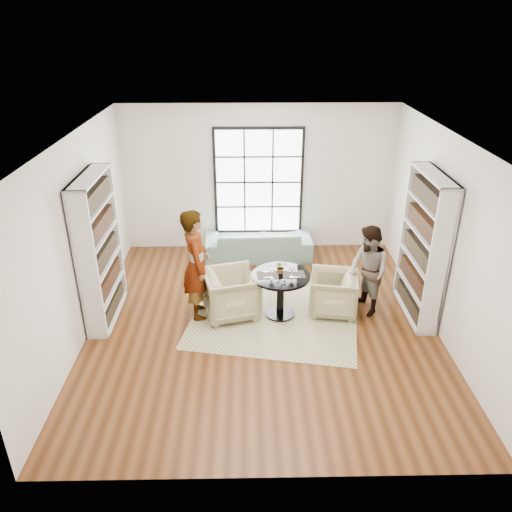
{
  "coord_description": "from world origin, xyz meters",
  "views": [
    {
      "loc": [
        -0.23,
        -6.8,
        4.54
      ],
      "look_at": [
        -0.1,
        0.4,
        1.02
      ],
      "focal_mm": 35.0,
      "sensor_mm": 36.0,
      "label": 1
    }
  ],
  "objects_px": {
    "sofa": "(258,243)",
    "person_right": "(368,271)",
    "armchair_right": "(333,293)",
    "wine_glass_right": "(292,269)",
    "pedestal_table": "(281,286)",
    "person_left": "(196,265)",
    "wine_glass_left": "(272,271)",
    "flower_centerpiece": "(281,267)",
    "armchair_left": "(231,294)"
  },
  "relations": [
    {
      "from": "sofa",
      "to": "person_right",
      "type": "distance_m",
      "value": 2.77
    },
    {
      "from": "person_right",
      "to": "armchair_right",
      "type": "bearing_deg",
      "value": -109.0
    },
    {
      "from": "wine_glass_right",
      "to": "person_left",
      "type": "bearing_deg",
      "value": 175.04
    },
    {
      "from": "armchair_left",
      "to": "flower_centerpiece",
      "type": "relative_size",
      "value": 4.16
    },
    {
      "from": "armchair_left",
      "to": "armchair_right",
      "type": "height_order",
      "value": "armchair_left"
    },
    {
      "from": "armchair_right",
      "to": "wine_glass_left",
      "type": "bearing_deg",
      "value": -68.81
    },
    {
      "from": "pedestal_table",
      "to": "person_left",
      "type": "distance_m",
      "value": 1.41
    },
    {
      "from": "sofa",
      "to": "wine_glass_left",
      "type": "height_order",
      "value": "wine_glass_left"
    },
    {
      "from": "pedestal_table",
      "to": "wine_glass_left",
      "type": "distance_m",
      "value": 0.39
    },
    {
      "from": "armchair_right",
      "to": "wine_glass_right",
      "type": "relative_size",
      "value": 3.63
    },
    {
      "from": "sofa",
      "to": "flower_centerpiece",
      "type": "height_order",
      "value": "flower_centerpiece"
    },
    {
      "from": "pedestal_table",
      "to": "person_right",
      "type": "relative_size",
      "value": 0.62
    },
    {
      "from": "wine_glass_right",
      "to": "pedestal_table",
      "type": "bearing_deg",
      "value": 152.46
    },
    {
      "from": "person_right",
      "to": "flower_centerpiece",
      "type": "bearing_deg",
      "value": -108.01
    },
    {
      "from": "flower_centerpiece",
      "to": "wine_glass_right",
      "type": "bearing_deg",
      "value": -43.27
    },
    {
      "from": "armchair_left",
      "to": "wine_glass_right",
      "type": "bearing_deg",
      "value": -112.76
    },
    {
      "from": "person_left",
      "to": "wine_glass_left",
      "type": "distance_m",
      "value": 1.21
    },
    {
      "from": "sofa",
      "to": "person_right",
      "type": "relative_size",
      "value": 1.41
    },
    {
      "from": "flower_centerpiece",
      "to": "pedestal_table",
      "type": "bearing_deg",
      "value": -90.41
    },
    {
      "from": "armchair_right",
      "to": "wine_glass_right",
      "type": "xyz_separation_m",
      "value": [
        -0.71,
        -0.18,
        0.56
      ]
    },
    {
      "from": "sofa",
      "to": "armchair_left",
      "type": "xyz_separation_m",
      "value": [
        -0.49,
        -2.16,
        0.08
      ]
    },
    {
      "from": "armchair_right",
      "to": "sofa",
      "type": "bearing_deg",
      "value": -141.25
    },
    {
      "from": "sofa",
      "to": "flower_centerpiece",
      "type": "bearing_deg",
      "value": 96.21
    },
    {
      "from": "sofa",
      "to": "person_left",
      "type": "xyz_separation_m",
      "value": [
        -1.04,
        -2.16,
        0.62
      ]
    },
    {
      "from": "person_right",
      "to": "flower_centerpiece",
      "type": "relative_size",
      "value": 7.37
    },
    {
      "from": "person_right",
      "to": "flower_centerpiece",
      "type": "distance_m",
      "value": 1.43
    },
    {
      "from": "pedestal_table",
      "to": "wine_glass_left",
      "type": "height_order",
      "value": "wine_glass_left"
    },
    {
      "from": "pedestal_table",
      "to": "armchair_right",
      "type": "distance_m",
      "value": 0.9
    },
    {
      "from": "sofa",
      "to": "person_right",
      "type": "height_order",
      "value": "person_right"
    },
    {
      "from": "armchair_right",
      "to": "flower_centerpiece",
      "type": "height_order",
      "value": "flower_centerpiece"
    },
    {
      "from": "wine_glass_right",
      "to": "armchair_right",
      "type": "bearing_deg",
      "value": 14.36
    },
    {
      "from": "pedestal_table",
      "to": "person_left",
      "type": "relative_size",
      "value": 0.51
    },
    {
      "from": "pedestal_table",
      "to": "wine_glass_left",
      "type": "xyz_separation_m",
      "value": [
        -0.15,
        -0.12,
        0.34
      ]
    },
    {
      "from": "person_right",
      "to": "wine_glass_left",
      "type": "xyz_separation_m",
      "value": [
        -1.58,
        -0.22,
        0.12
      ]
    },
    {
      "from": "wine_glass_left",
      "to": "person_left",
      "type": "bearing_deg",
      "value": 172.13
    },
    {
      "from": "armchair_left",
      "to": "person_right",
      "type": "bearing_deg",
      "value": -103.74
    },
    {
      "from": "person_right",
      "to": "wine_glass_right",
      "type": "distance_m",
      "value": 1.28
    },
    {
      "from": "wine_glass_left",
      "to": "wine_glass_right",
      "type": "distance_m",
      "value": 0.32
    },
    {
      "from": "person_left",
      "to": "pedestal_table",
      "type": "bearing_deg",
      "value": -101.35
    },
    {
      "from": "pedestal_table",
      "to": "armchair_left",
      "type": "xyz_separation_m",
      "value": [
        -0.8,
        0.04,
        -0.16
      ]
    },
    {
      "from": "armchair_left",
      "to": "armchair_right",
      "type": "bearing_deg",
      "value": -103.32
    },
    {
      "from": "armchair_left",
      "to": "armchair_right",
      "type": "xyz_separation_m",
      "value": [
        1.68,
        0.05,
        -0.04
      ]
    },
    {
      "from": "sofa",
      "to": "armchair_right",
      "type": "xyz_separation_m",
      "value": [
        1.19,
        -2.11,
        0.04
      ]
    },
    {
      "from": "armchair_left",
      "to": "wine_glass_left",
      "type": "xyz_separation_m",
      "value": [
        0.65,
        -0.17,
        0.5
      ]
    },
    {
      "from": "wine_glass_right",
      "to": "person_right",
      "type": "bearing_deg",
      "value": 8.21
    },
    {
      "from": "armchair_left",
      "to": "flower_centerpiece",
      "type": "height_order",
      "value": "flower_centerpiece"
    },
    {
      "from": "pedestal_table",
      "to": "wine_glass_left",
      "type": "bearing_deg",
      "value": -141.6
    },
    {
      "from": "person_left",
      "to": "wine_glass_left",
      "type": "xyz_separation_m",
      "value": [
        1.2,
        -0.17,
        -0.04
      ]
    },
    {
      "from": "flower_centerpiece",
      "to": "person_right",
      "type": "bearing_deg",
      "value": 0.99
    },
    {
      "from": "sofa",
      "to": "person_left",
      "type": "relative_size",
      "value": 1.15
    }
  ]
}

